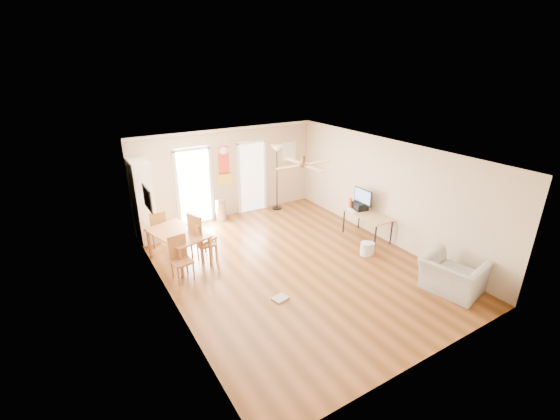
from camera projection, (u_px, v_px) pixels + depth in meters
floor at (294, 265)px, 8.58m from camera, size 7.00×7.00×0.00m
ceiling at (295, 153)px, 7.60m from camera, size 5.50×7.00×0.00m
wall_back at (228, 173)px, 10.87m from camera, size 5.50×0.04×2.60m
wall_front at (430, 293)px, 5.31m from camera, size 5.50×0.04×2.60m
wall_left at (167, 242)px, 6.77m from camera, size 0.04×7.00×2.60m
wall_right at (386, 191)px, 9.41m from camera, size 0.04×7.00×2.60m
crown_molding at (295, 155)px, 7.62m from camera, size 5.50×7.00×0.08m
kitchen_doorway at (194, 187)px, 10.44m from camera, size 0.90×0.10×2.10m
bathroom_doorway at (252, 178)px, 11.31m from camera, size 0.80×0.10×2.10m
wall_decal at (224, 166)px, 10.70m from camera, size 0.46×0.03×1.10m
ac_grille at (289, 151)px, 11.68m from camera, size 0.50×0.04×0.60m
framed_poster at (147, 199)px, 7.74m from camera, size 0.04×0.66×0.48m
ceiling_fan at (303, 165)px, 7.43m from camera, size 1.24×1.24×0.20m
bookshelf at (143, 200)px, 9.48m from camera, size 0.62×1.02×2.11m
dining_table at (179, 247)px, 8.63m from camera, size 1.24×1.64×0.73m
dining_chair_right_a at (203, 235)px, 8.72m from camera, size 0.60×0.60×1.13m
dining_chair_right_b at (206, 241)px, 8.62m from camera, size 0.43×0.43×0.96m
dining_chair_near at (182, 259)px, 7.85m from camera, size 0.44×0.44×0.97m
dining_chair_far at (158, 228)px, 9.34m from camera, size 0.41×0.41×0.93m
trash_can at (221, 210)px, 10.83m from camera, size 0.32×0.32×0.66m
torchiere_lamp at (277, 178)px, 11.42m from camera, size 0.48×0.48×2.01m
computer_desk at (367, 226)px, 9.74m from camera, size 0.63×1.26×0.67m
imac at (363, 200)px, 9.80m from camera, size 0.26×0.62×0.58m
keyboard at (351, 210)px, 9.87m from camera, size 0.24×0.41×0.01m
printer at (360, 206)px, 9.91m from camera, size 0.39×0.43×0.19m
orange_bottle at (351, 203)px, 9.99m from camera, size 0.11×0.11×0.27m
wastebasket_a at (366, 249)px, 8.97m from camera, size 0.33×0.33×0.32m
wastebasket_b at (369, 248)px, 9.03m from camera, size 0.30×0.30×0.28m
floor_cloth at (280, 298)px, 7.34m from camera, size 0.33×0.29×0.04m
armchair at (452, 276)px, 7.49m from camera, size 1.17×1.28×0.72m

